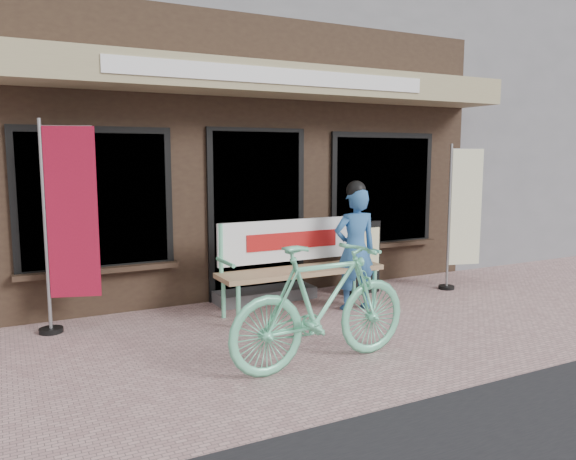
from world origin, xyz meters
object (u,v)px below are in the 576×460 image
bench (297,258)px  bicycle (322,305)px  person (355,247)px  nobori_red (68,224)px  menu_stand (364,257)px  nobori_cream (463,215)px

bench → bicycle: bicycle is taller
person → bicycle: (-1.28, -1.39, -0.22)m
nobori_red → menu_stand: bearing=16.8°
bicycle → nobori_red: 2.81m
bicycle → menu_stand: 2.69m
nobori_cream → menu_stand: bearing=-179.4°
menu_stand → person: bearing=-140.1°
bicycle → nobori_cream: nobori_cream is taller
bicycle → nobori_cream: size_ratio=0.91×
nobori_red → nobori_cream: size_ratio=1.11×
bicycle → nobori_cream: 3.61m
person → nobori_red: bearing=177.2°
bench → menu_stand: (1.20, 0.32, -0.14)m
bicycle → bench: bearing=-24.4°
bench → person: 0.71m
nobori_cream → menu_stand: 1.52m
person → nobori_red: nobori_red is taller
menu_stand → nobori_red: bearing=172.5°
person → bicycle: size_ratio=0.85×
person → menu_stand: size_ratio=1.60×
nobori_red → menu_stand: nobori_red is taller
nobori_red → bench: bearing=9.1°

